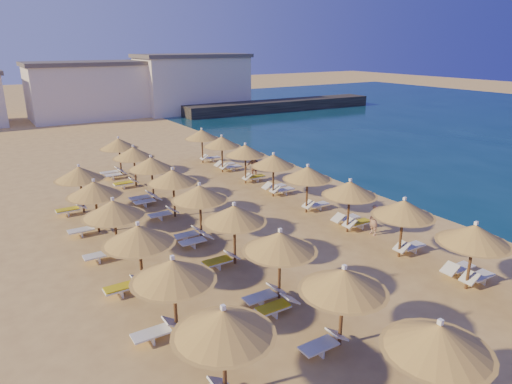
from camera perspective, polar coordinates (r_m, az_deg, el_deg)
ground at (r=23.01m, az=2.32°, el=-6.29°), size 220.00×220.00×0.00m
jetty at (r=69.00m, az=3.10°, el=10.76°), size 30.15×5.36×1.50m
hotel_blocks at (r=65.31m, az=-20.05°, el=11.92°), size 47.54×11.20×8.10m
parasol_row_east at (r=25.12m, az=8.93°, el=1.35°), size 2.90×34.23×2.93m
parasol_row_west at (r=21.43m, az=-5.04°, el=-1.44°), size 2.90×34.23×2.93m
parasol_row_inland at (r=19.98m, az=-16.04°, el=-3.58°), size 2.90×20.31×2.93m
loungers at (r=22.96m, az=-0.50°, el=-5.40°), size 14.21×31.94×0.66m
beachgoer_a at (r=24.36m, az=14.53°, el=-3.40°), size 0.43×0.62×1.62m
beachgoer_c at (r=33.00m, az=-0.28°, el=3.06°), size 1.16×1.05×1.89m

